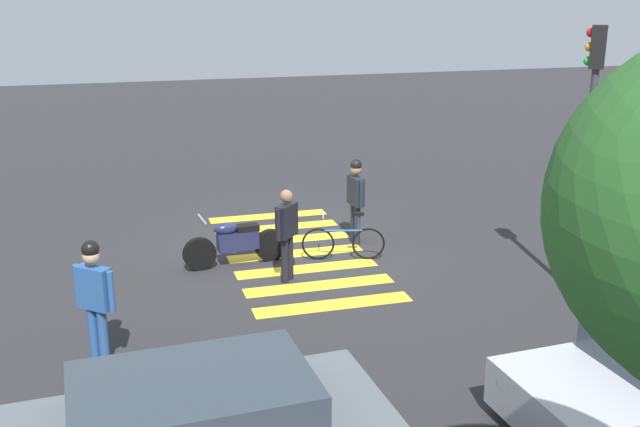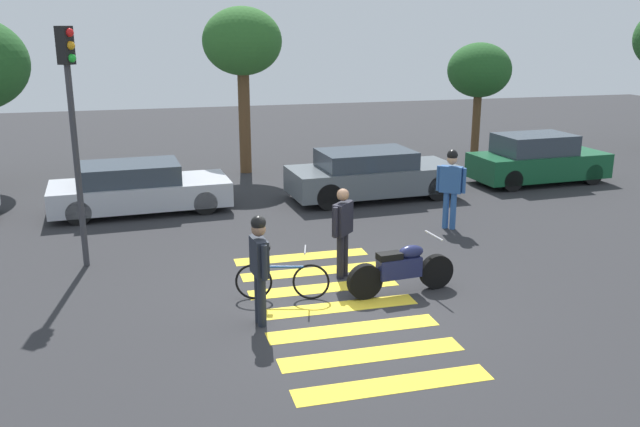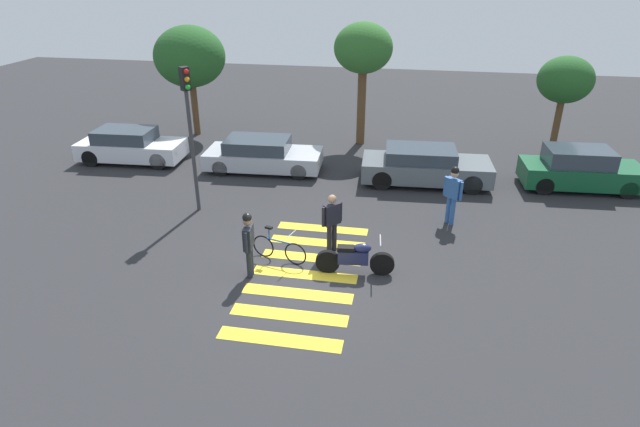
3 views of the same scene
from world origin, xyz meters
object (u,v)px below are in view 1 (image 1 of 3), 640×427
object	(u,v)px
traffic_light_pole	(590,121)
officer_on_foot	(287,229)
police_motorcycle	(236,243)
leaning_bicycle	(344,242)
officer_by_motorcycle	(356,195)
pedestrian_bystander	(94,293)

from	to	relation	value
traffic_light_pole	officer_on_foot	bearing A→B (deg)	-21.96
police_motorcycle	leaning_bicycle	size ratio (longest dim) A/B	1.29
officer_on_foot	officer_by_motorcycle	distance (m)	2.54
leaning_bicycle	officer_by_motorcycle	xyz separation A→B (m)	(-0.54, -0.90, 0.70)
police_motorcycle	leaning_bicycle	bearing A→B (deg)	172.50
police_motorcycle	traffic_light_pole	distance (m)	6.88
pedestrian_bystander	officer_on_foot	bearing A→B (deg)	-144.34
leaning_bicycle	police_motorcycle	bearing A→B (deg)	-7.50
officer_on_foot	pedestrian_bystander	size ratio (longest dim) A/B	0.92
police_motorcycle	officer_by_motorcycle	size ratio (longest dim) A/B	1.14
leaning_bicycle	officer_on_foot	xyz separation A→B (m)	(1.35, 0.78, 0.64)
police_motorcycle	pedestrian_bystander	distance (m)	4.40
police_motorcycle	traffic_light_pole	bearing A→B (deg)	151.77
leaning_bicycle	traffic_light_pole	xyz separation A→B (m)	(-3.46, 2.72, 2.74)
police_motorcycle	officer_on_foot	bearing A→B (deg)	126.39
officer_by_motorcycle	pedestrian_bystander	world-z (taller)	pedestrian_bystander
police_motorcycle	officer_by_motorcycle	world-z (taller)	officer_by_motorcycle
leaning_bicycle	officer_by_motorcycle	world-z (taller)	officer_by_motorcycle
officer_by_motorcycle	pedestrian_bystander	distance (m)	6.69
traffic_light_pole	pedestrian_bystander	bearing A→B (deg)	3.41
leaning_bicycle	pedestrian_bystander	bearing A→B (deg)	34.16
leaning_bicycle	officer_on_foot	size ratio (longest dim) A/B	0.93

